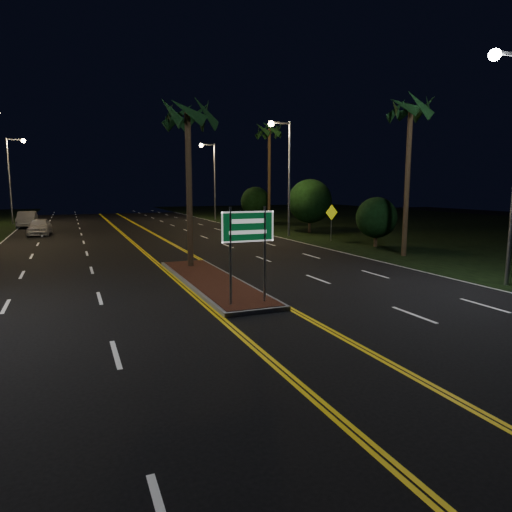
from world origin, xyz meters
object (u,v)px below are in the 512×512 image
streetlight_right_far (212,172)px  car_near (39,225)px  streetlight_right_mid (285,165)px  shrub_mid (310,201)px  highway_sign (248,236)px  median_island (212,281)px  car_far (27,218)px  palm_right_far (269,132)px  shrub_near (376,218)px  palm_median (187,115)px  streetlight_left_far (13,170)px  warning_sign (331,217)px  palm_right_near (411,109)px  shrub_far (255,202)px  streetlight_right_near (511,143)px

streetlight_right_far → car_near: 22.06m
streetlight_right_mid → shrub_mid: size_ratio=1.95×
highway_sign → median_island: bearing=90.0°
streetlight_right_mid → car_far: bearing=138.8°
palm_right_far → shrub_near: size_ratio=3.12×
streetlight_right_mid → highway_sign: bearing=-118.9°
highway_sign → shrub_mid: 25.41m
palm_right_far → highway_sign: bearing=-115.2°
highway_sign → palm_median: (0.00, 7.70, 4.87)m
palm_median → palm_right_far: (12.80, 19.50, 1.87)m
streetlight_left_far → warning_sign: streetlight_left_far is taller
median_island → palm_right_near: size_ratio=1.10×
palm_right_far → palm_right_near: bearing=-90.9°
shrub_far → car_near: 22.19m
palm_right_far → palm_median: bearing=-123.3°
streetlight_right_near → shrub_mid: (3.39, 22.00, -2.93)m
streetlight_left_far → warning_sign: bearing=-48.5°
palm_right_far → car_near: 22.12m
streetlight_left_far → streetlight_right_near: 47.06m
streetlight_left_far → shrub_mid: streetlight_left_far is taller
car_far → palm_right_near: bearing=-52.5°
car_far → shrub_near: bearing=-47.1°
streetlight_left_far → car_near: streetlight_left_far is taller
palm_right_near → streetlight_left_far: bearing=124.2°
shrub_mid → car_far: 27.93m
streetlight_right_near → shrub_mid: 22.45m
warning_sign → shrub_far: bearing=75.1°
streetlight_left_far → shrub_mid: size_ratio=1.95×
median_island → car_near: car_near is taller
streetlight_right_mid → car_near: streetlight_right_mid is taller
streetlight_right_mid → shrub_far: (3.19, 14.00, -3.32)m
shrub_mid → warning_sign: bearing=-104.2°
palm_median → warning_sign: bearing=30.8°
car_far → car_near: bearing=-78.8°
streetlight_right_near → car_near: (-18.29, 28.66, -4.84)m
warning_sign → palm_right_far: bearing=77.7°
streetlight_right_mid → streetlight_right_far: bearing=90.0°
palm_median → palm_right_near: (12.50, -0.50, 0.94)m
car_near → streetlight_left_far: bearing=106.5°
palm_median → palm_right_far: size_ratio=0.81×
highway_sign → car_far: (-9.25, 36.57, -1.51)m
streetlight_right_far → palm_right_near: 32.16m
streetlight_right_mid → shrub_mid: (3.39, 2.00, -2.93)m
median_island → palm_median: bearing=90.0°
car_near → shrub_near: bearing=-34.1°
streetlight_right_far → median_island: bearing=-106.9°
median_island → warning_sign: (12.47, 10.92, 1.67)m
car_far → warning_sign: (21.72, -21.45, 0.86)m
streetlight_right_mid → palm_right_near: 12.41m
streetlight_right_far → car_near: (-18.29, -11.34, -4.84)m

